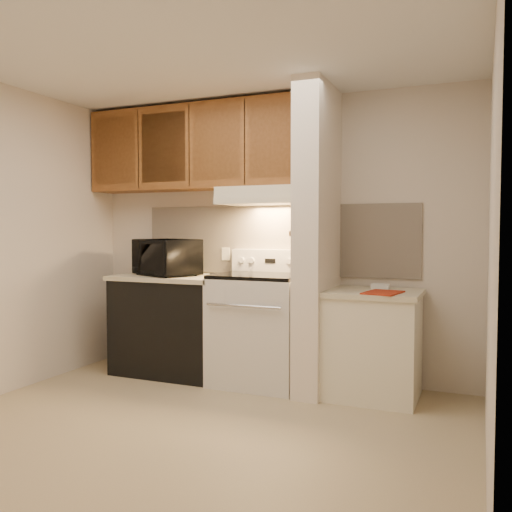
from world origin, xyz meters
The scene contains 49 objects.
floor centered at (0.00, 0.00, 0.00)m, with size 3.60×3.60×0.00m, color tan.
ceiling centered at (0.00, 0.00, 2.50)m, with size 3.60×3.60×0.00m, color white.
wall_back centered at (0.00, 1.50, 1.25)m, with size 3.60×0.02×2.50m, color beige.
wall_right centered at (1.80, 0.00, 1.25)m, with size 0.02×3.00×2.50m, color beige.
backsplash centered at (0.00, 1.49, 1.24)m, with size 2.60×0.02×0.63m, color beige.
range_body centered at (0.00, 1.16, 0.46)m, with size 0.76×0.65×0.92m, color silver.
oven_window centered at (0.00, 0.84, 0.50)m, with size 0.50×0.01×0.30m, color black.
oven_handle centered at (0.00, 0.80, 0.72)m, with size 0.02×0.02×0.65m, color silver.
cooktop centered at (0.00, 1.16, 0.94)m, with size 0.74×0.64×0.03m, color black.
range_backguard centered at (0.00, 1.44, 1.05)m, with size 0.76×0.08×0.20m, color silver.
range_display centered at (0.00, 1.40, 1.05)m, with size 0.10×0.01×0.04m, color black.
range_knob_left_outer centered at (-0.28, 1.40, 1.05)m, with size 0.05×0.05×0.02m, color silver.
range_knob_left_inner centered at (-0.18, 1.40, 1.05)m, with size 0.05×0.05×0.02m, color silver.
range_knob_right_inner centered at (0.18, 1.40, 1.05)m, with size 0.05×0.05×0.02m, color silver.
range_knob_right_outer centered at (0.28, 1.40, 1.05)m, with size 0.05×0.05×0.02m, color silver.
dishwasher_front centered at (-0.88, 1.17, 0.43)m, with size 1.00×0.63×0.87m, color black.
left_countertop centered at (-0.88, 1.17, 0.89)m, with size 1.04×0.67×0.04m, color beige.
spoon_rest centered at (-0.48, 1.36, 0.92)m, with size 0.20×0.06×0.01m, color black.
teal_jar centered at (-0.83, 1.39, 0.97)m, with size 0.10×0.10×0.11m, color #1F5F62.
outlet centered at (-0.48, 1.48, 1.10)m, with size 0.08×0.01×0.12m, color #F3EACC.
microwave centered at (-0.93, 1.15, 1.08)m, with size 0.60×0.41×0.33m, color black.
partition_pillar centered at (0.51, 1.15, 1.25)m, with size 0.22×0.70×2.50m, color white.
pillar_trim centered at (0.39, 1.15, 1.30)m, with size 0.01×0.70×0.04m, color brown.
knife_strip centered at (0.39, 1.10, 1.32)m, with size 0.02×0.42×0.04m, color black.
knife_blade_a centered at (0.38, 0.93, 1.22)m, with size 0.01×0.04×0.16m, color silver.
knife_handle_a centered at (0.38, 0.93, 1.37)m, with size 0.02×0.02×0.10m, color black.
knife_blade_b centered at (0.38, 1.02, 1.21)m, with size 0.01×0.04×0.18m, color silver.
knife_handle_b centered at (0.38, 1.03, 1.37)m, with size 0.02×0.02×0.10m, color black.
knife_blade_c centered at (0.38, 1.11, 1.20)m, with size 0.01×0.04×0.20m, color silver.
knife_handle_c centered at (0.38, 1.10, 1.37)m, with size 0.02×0.02×0.10m, color black.
knife_blade_d centered at (0.38, 1.17, 1.22)m, with size 0.01×0.04×0.16m, color silver.
knife_handle_d centered at (0.38, 1.19, 1.37)m, with size 0.02×0.02×0.10m, color black.
knife_blade_e centered at (0.38, 1.26, 1.21)m, with size 0.01×0.04×0.18m, color silver.
knife_handle_e centered at (0.38, 1.25, 1.37)m, with size 0.02×0.02×0.10m, color black.
oven_mitt centered at (0.38, 1.32, 1.23)m, with size 0.03×0.09×0.22m, color slate.
right_cab_base centered at (0.97, 1.15, 0.40)m, with size 0.70×0.60×0.81m, color #F3EACC.
right_countertop centered at (0.97, 1.15, 0.83)m, with size 0.74×0.64×0.04m, color beige.
red_folder centered at (1.07, 1.00, 0.86)m, with size 0.24×0.33×0.01m, color #9E2611.
white_box centered at (0.99, 1.33, 0.87)m, with size 0.14×0.09×0.04m, color white.
range_hood centered at (0.00, 1.28, 1.62)m, with size 0.78×0.44×0.15m, color #F3EACC.
hood_lip centered at (0.00, 1.07, 1.58)m, with size 0.78×0.04×0.06m, color #F3EACC.
upper_cabinets centered at (-0.69, 1.32, 2.08)m, with size 2.18×0.33×0.77m, color brown.
cab_door_a centered at (-1.51, 1.17, 2.08)m, with size 0.46×0.01×0.63m, color brown.
cab_gap_a centered at (-1.23, 1.16, 2.08)m, with size 0.01×0.01×0.73m, color black.
cab_door_b centered at (-0.96, 1.17, 2.08)m, with size 0.46×0.01×0.63m, color brown.
cab_gap_b centered at (-0.69, 1.16, 2.08)m, with size 0.01×0.01×0.73m, color black.
cab_door_c centered at (-0.42, 1.17, 2.08)m, with size 0.46×0.01×0.63m, color brown.
cab_gap_c centered at (-0.14, 1.16, 2.08)m, with size 0.01×0.01×0.73m, color black.
cab_door_d centered at (0.13, 1.17, 2.08)m, with size 0.46×0.01×0.63m, color brown.
Camera 1 is at (1.76, -3.12, 1.34)m, focal length 38.00 mm.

